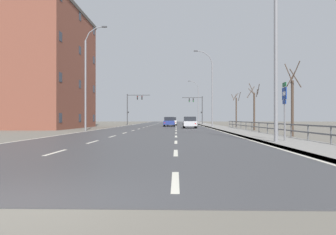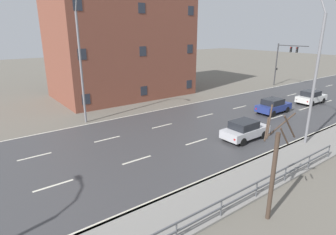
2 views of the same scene
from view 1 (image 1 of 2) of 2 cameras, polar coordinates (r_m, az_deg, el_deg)
name	(u,v)px [view 1 (image 1 of 2)]	position (r m, az deg, el deg)	size (l,w,h in m)	color
ground_plane	(162,127)	(52.64, -1.04, -1.68)	(160.00, 160.00, 0.12)	#666056
road_asphalt_strip	(165,125)	(64.63, -0.56, -1.34)	(14.00, 120.00, 0.03)	#3D3D3F
sidewalk_right	(206,125)	(64.87, 6.90, -1.29)	(3.00, 120.00, 0.12)	gray
guardrail	(263,126)	(28.11, 17.00, -1.46)	(0.07, 34.19, 1.00)	#515459
street_lamp_foreground	(272,41)	(17.74, 18.54, 13.06)	(2.85, 0.24, 11.11)	slate
street_lamp_midground	(211,90)	(45.83, 7.90, 5.03)	(2.79, 0.24, 11.27)	slate
street_lamp_distant	(198,103)	(74.48, 5.44, 2.69)	(2.54, 0.24, 10.32)	slate
street_lamp_left_bank	(87,79)	(35.48, -14.65, 6.78)	(2.46, 0.24, 11.48)	slate
highway_sign	(285,104)	(18.53, 20.56, 2.39)	(0.09, 0.68, 3.38)	slate
traffic_signal_right	(197,105)	(66.78, 5.41, 2.22)	(4.35, 0.36, 6.04)	#38383A
traffic_signal_left	(133,104)	(65.56, -6.49, 2.52)	(4.82, 0.36, 6.46)	#38383A
car_near_right	(190,122)	(42.44, 4.01, -0.89)	(1.84, 4.10, 1.57)	#B7B7BC
car_mid_centre	(169,122)	(50.80, 0.23, -0.76)	(1.85, 4.11, 1.57)	navy
car_near_left	(172,121)	(57.95, 0.72, -0.69)	(1.88, 4.12, 1.57)	silver
brick_building	(41,68)	(46.80, -22.21, 8.32)	(11.00, 17.08, 16.45)	brown
bare_tree_near	(292,103)	(25.05, 21.82, 2.44)	(1.12, 1.14, 5.65)	#423328
bare_tree_mid	(254,108)	(36.48, 15.48, 1.67)	(1.29, 1.53, 5.34)	#423328
bare_tree_far	(236,110)	(48.19, 12.38, 1.28)	(1.26, 1.27, 5.34)	#423328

